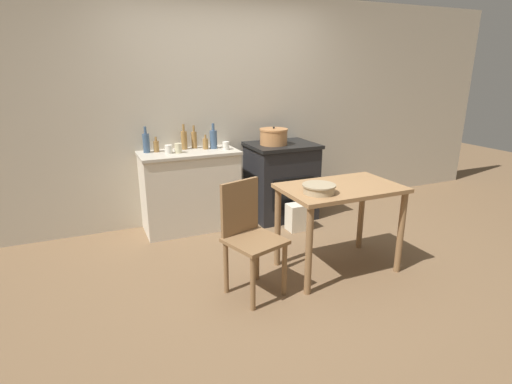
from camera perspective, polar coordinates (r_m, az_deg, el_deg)
ground_plane at (r=3.71m, az=3.56°, el=-10.94°), size 14.00×14.00×0.00m
wall_back at (r=4.75m, az=-5.05°, el=11.48°), size 8.00×0.07×2.55m
counter_cabinet at (r=4.51m, az=-9.35°, el=0.23°), size 1.07×0.53×0.89m
stove at (r=4.83m, az=3.59°, el=1.68°), size 0.78×0.66×0.90m
work_table at (r=3.54m, az=11.92°, el=-1.18°), size 1.03×0.64×0.78m
chair at (r=3.17m, az=-0.98°, el=-6.07°), size 0.50×0.50×0.91m
flour_sack at (r=4.52m, az=6.07°, el=-3.55°), size 0.25×0.18×0.30m
stock_pot at (r=4.64m, az=2.54°, el=7.91°), size 0.33×0.33×0.21m
mixing_bowl_large at (r=3.26m, az=8.98°, el=0.54°), size 0.27×0.27×0.07m
bottle_far_left at (r=4.56m, az=-8.83°, el=7.43°), size 0.06×0.06×0.26m
bottle_left at (r=4.44m, az=-14.07°, el=6.38°), size 0.06×0.06×0.16m
bottle_mid_left at (r=4.50m, az=-7.22°, el=6.89°), size 0.06×0.06×0.16m
bottle_center_left at (r=4.42m, az=-15.42°, el=6.83°), size 0.07×0.07×0.28m
bottle_center at (r=4.52m, az=-10.24°, el=7.37°), size 0.07×0.07×0.28m
bottle_center_right at (r=4.52m, az=-6.10°, el=7.56°), size 0.08×0.08×0.28m
cup_mid_right at (r=4.45m, az=-4.33°, el=6.63°), size 0.08×0.08×0.09m
cup_right at (r=4.34m, az=-11.04°, el=6.17°), size 0.08×0.08×0.10m
cup_far_right at (r=4.33m, az=-12.38°, el=5.98°), size 0.08×0.08×0.09m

